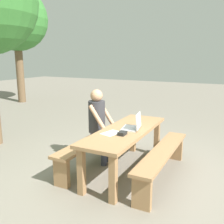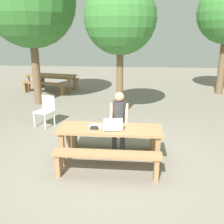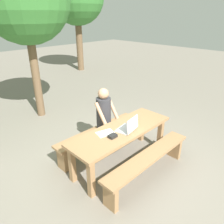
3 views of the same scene
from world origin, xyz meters
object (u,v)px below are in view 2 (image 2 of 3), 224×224
tree_right (30,2)px  laptop (113,127)px  tree_left (120,19)px  picnic_table_front (110,133)px  person_seated (119,117)px  plastic_chair (46,110)px  small_pouch (94,128)px  picnic_table_mid (51,77)px

tree_right → laptop: bearing=-54.2°
tree_left → tree_right: 3.30m
laptop → tree_right: bearing=-64.9°
picnic_table_front → tree_right: 5.89m
person_seated → tree_right: size_ratio=0.26×
picnic_table_front → person_seated: bearing=76.2°
picnic_table_front → tree_right: bearing=126.0°
picnic_table_front → plastic_chair: bearing=135.5°
laptop → picnic_table_front: bearing=-71.5°
small_pouch → laptop: bearing=-4.5°
plastic_chair → tree_left: tree_left is taller
picnic_table_mid → tree_left: 5.24m
picnic_table_front → plastic_chair: size_ratio=2.45×
tree_left → tree_right: (-3.03, 1.17, 0.58)m
person_seated → tree_right: (-3.17, 3.61, 2.69)m
plastic_chair → tree_right: 3.88m
small_pouch → tree_right: 5.74m
picnic_table_front → tree_left: tree_left is taller
small_pouch → tree_left: tree_left is taller
small_pouch → tree_right: (-2.73, 4.26, 2.71)m
picnic_table_front → tree_left: bearing=90.0°
small_pouch → tree_right: tree_right is taller
tree_right → tree_left: bearing=-21.0°
plastic_chair → picnic_table_mid: size_ratio=0.36×
person_seated → tree_left: 3.23m
plastic_chair → tree_left: size_ratio=0.21×
tree_right → picnic_table_mid: bearing=95.7°
small_pouch → person_seated: person_seated is taller
plastic_chair → picnic_table_front: bearing=-22.5°
laptop → tree_right: 5.92m
picnic_table_front → tree_left: (0.00, 3.01, 2.27)m
person_seated → picnic_table_mid: size_ratio=0.57×
small_pouch → plastic_chair: 2.65m
laptop → tree_right: tree_right is taller
plastic_chair → picnic_table_mid: (-1.27, 4.49, 0.16)m
plastic_chair → laptop: bearing=-23.2°
plastic_chair → tree_left: 3.31m
tree_left → tree_right: bearing=159.0°
small_pouch → picnic_table_mid: size_ratio=0.06×
picnic_table_front → picnic_table_mid: size_ratio=0.89×
small_pouch → person_seated: bearing=55.8°
person_seated → plastic_chair: person_seated is taller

